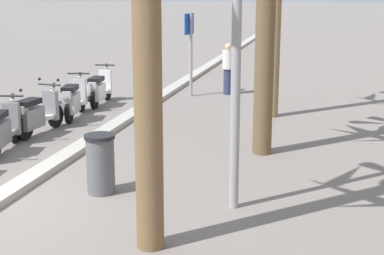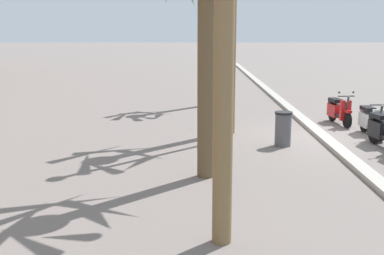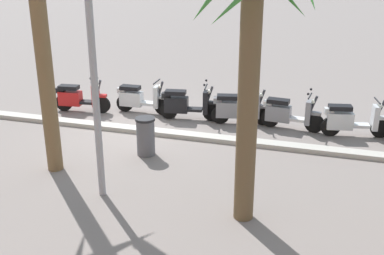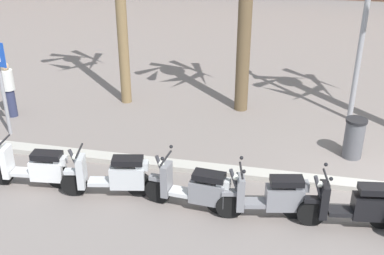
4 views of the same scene
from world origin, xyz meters
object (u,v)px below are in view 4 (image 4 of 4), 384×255
scooter_white_last_in_row (35,168)px  scooter_grey_far_back (195,188)px  litter_bin (354,138)px  pedestrian_by_palm_tree (9,89)px  crossing_sign (0,78)px  scooter_silver_tail_end (113,176)px  scooter_black_second_in_line (357,205)px  scooter_grey_gap_after_mid (271,197)px

scooter_white_last_in_row → scooter_grey_far_back: (3.35, -0.08, 0.01)m
scooter_white_last_in_row → litter_bin: (6.46, 2.68, 0.04)m
scooter_white_last_in_row → litter_bin: size_ratio=1.86×
litter_bin → pedestrian_by_palm_tree: bearing=177.3°
scooter_white_last_in_row → crossing_sign: (-1.88, 2.08, 1.06)m
scooter_silver_tail_end → crossing_sign: crossing_sign is taller
scooter_white_last_in_row → scooter_grey_far_back: size_ratio=1.01×
crossing_sign → pedestrian_by_palm_tree: 1.35m
scooter_white_last_in_row → scooter_black_second_in_line: 6.30m
scooter_grey_gap_after_mid → scooter_black_second_in_line: (1.52, 0.05, 0.00)m
scooter_black_second_in_line → scooter_grey_gap_after_mid: bearing=-178.2°
crossing_sign → litter_bin: (8.34, 0.61, -1.02)m
scooter_white_last_in_row → litter_bin: bearing=22.6°
scooter_grey_far_back → scooter_grey_gap_after_mid: size_ratio=1.01×
pedestrian_by_palm_tree → litter_bin: 8.87m
scooter_grey_far_back → litter_bin: 4.16m
litter_bin → scooter_grey_far_back: bearing=-138.4°
scooter_grey_far_back → scooter_black_second_in_line: size_ratio=0.98×
scooter_grey_far_back → scooter_silver_tail_end: bearing=176.6°
crossing_sign → scooter_grey_far_back: bearing=-22.4°
scooter_grey_far_back → scooter_black_second_in_line: 2.95m
scooter_silver_tail_end → pedestrian_by_palm_tree: (-4.08, 3.08, 0.33)m
scooter_white_last_in_row → scooter_grey_far_back: scooter_grey_far_back is taller
scooter_grey_gap_after_mid → pedestrian_by_palm_tree: (-7.17, 3.16, 0.33)m
scooter_white_last_in_row → scooter_silver_tail_end: 1.69m
scooter_grey_far_back → litter_bin: bearing=41.6°
crossing_sign → pedestrian_by_palm_tree: size_ratio=1.58×
crossing_sign → litter_bin: bearing=4.2°
scooter_black_second_in_line → scooter_silver_tail_end: bearing=179.6°
crossing_sign → pedestrian_by_palm_tree: bearing=116.7°
scooter_grey_gap_after_mid → scooter_black_second_in_line: bearing=1.8°
scooter_black_second_in_line → crossing_sign: 8.50m
crossing_sign → pedestrian_by_palm_tree: crossing_sign is taller
scooter_black_second_in_line → litter_bin: 2.71m
scooter_black_second_in_line → scooter_grey_far_back: bearing=-178.8°
scooter_silver_tail_end → scooter_grey_gap_after_mid: bearing=-1.5°
scooter_white_last_in_row → crossing_sign: size_ratio=0.74×
litter_bin → scooter_silver_tail_end: bearing=-150.8°
scooter_black_second_in_line → scooter_white_last_in_row: bearing=179.8°
scooter_white_last_in_row → crossing_sign: bearing=132.2°
crossing_sign → litter_bin: size_ratio=2.53×
scooter_grey_gap_after_mid → pedestrian_by_palm_tree: 7.84m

